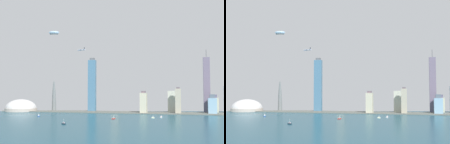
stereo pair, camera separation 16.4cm
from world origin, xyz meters
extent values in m
plane|color=navy|center=(0.00, 0.00, 0.00)|extent=(6000.00, 6000.00, 0.00)
cube|color=#62665E|center=(0.00, 458.42, 1.38)|extent=(765.47, 77.19, 2.76)
cylinder|color=slate|center=(-229.16, 476.62, 127.38)|extent=(13.90, 13.90, 254.77)
ellipsoid|color=#97B7D2|center=(-229.16, 476.62, 254.77)|extent=(47.88, 47.88, 15.30)
torus|color=slate|center=(-229.16, 476.62, 249.41)|extent=(43.76, 43.76, 3.06)
cone|color=silver|center=(-229.16, 476.62, 317.69)|extent=(6.95, 6.95, 110.55)
cylinder|color=#B2A599|center=(-330.88, 447.19, 5.20)|extent=(102.99, 102.99, 10.40)
ellipsoid|color=silver|center=(-330.88, 447.19, 10.40)|extent=(97.84, 97.84, 57.21)
cube|color=slate|center=(251.10, 557.56, 85.62)|extent=(20.00, 16.96, 171.25)
cylinder|color=#4C4C51|center=(251.10, 557.56, 183.23)|extent=(1.60, 1.60, 23.97)
cube|color=#BDA994|center=(-40.25, 543.94, 88.63)|extent=(24.22, 26.08, 177.25)
cube|color=teal|center=(-101.63, 482.10, 81.89)|extent=(24.22, 13.67, 163.78)
cube|color=#595A5E|center=(-101.63, 482.10, 167.29)|extent=(14.53, 8.20, 7.02)
cube|color=beige|center=(146.67, 488.29, 32.90)|extent=(21.99, 26.53, 65.80)
cube|color=#85AEC8|center=(260.06, 455.24, 22.61)|extent=(23.51, 23.42, 45.22)
cube|color=#515D69|center=(260.06, 455.24, 50.48)|extent=(14.11, 14.05, 10.53)
cube|color=#B7BB9F|center=(270.14, 520.45, 22.46)|extent=(23.56, 24.46, 44.93)
cube|color=#4E4D67|center=(270.14, 520.45, 49.74)|extent=(14.14, 14.67, 9.62)
cube|color=#A9A28C|center=(167.05, 443.73, 35.90)|extent=(15.90, 12.09, 71.80)
cube|color=#5E5259|center=(167.05, 443.73, 74.00)|extent=(9.54, 7.25, 4.41)
cube|color=slate|center=(150.26, 526.77, 23.17)|extent=(25.28, 23.10, 46.33)
cube|color=#4E4D67|center=(150.26, 526.77, 52.08)|extent=(15.17, 13.86, 11.49)
cube|color=beige|center=(69.16, 437.99, 29.71)|extent=(19.22, 22.99, 59.41)
cube|color=#61525B|center=(69.16, 437.99, 62.41)|extent=(11.53, 13.80, 6.00)
cube|color=beige|center=(113.17, 293.36, 1.14)|extent=(7.22, 3.95, 2.28)
cube|color=#9B9D9B|center=(113.17, 293.36, 3.38)|extent=(3.32, 2.40, 2.19)
cylinder|color=silver|center=(113.17, 293.36, 6.00)|extent=(0.24, 0.24, 3.06)
cube|color=white|center=(130.68, 315.83, 0.75)|extent=(4.24, 12.93, 1.51)
cube|color=silver|center=(130.68, 315.83, 2.67)|extent=(2.69, 5.76, 2.34)
cube|color=red|center=(27.38, 245.77, 0.77)|extent=(6.77, 12.35, 1.53)
cube|color=#A2A4AC|center=(27.38, 245.77, 2.56)|extent=(3.87, 5.70, 2.07)
cylinder|color=silver|center=(27.38, 245.77, 6.91)|extent=(0.24, 0.24, 6.63)
cube|color=#12222E|center=(-38.36, 108.99, 0.94)|extent=(8.90, 5.70, 1.88)
cube|color=#9E95A0|center=(-38.36, 108.99, 3.09)|extent=(4.18, 3.16, 2.43)
cylinder|color=silver|center=(-38.36, 108.99, 7.50)|extent=(0.24, 0.24, 6.39)
cube|color=#25478D|center=(-174.87, 267.99, 1.19)|extent=(9.83, 13.25, 2.38)
cube|color=silver|center=(-174.87, 267.99, 3.59)|extent=(5.46, 6.39, 2.42)
cylinder|color=silver|center=(-174.87, 267.99, 8.17)|extent=(0.24, 0.24, 6.73)
cylinder|color=silver|center=(-96.76, 366.98, 181.12)|extent=(25.92, 12.64, 2.97)
sphere|color=silver|center=(-109.18, 371.91, 181.12)|extent=(2.97, 2.97, 2.97)
cube|color=silver|center=(-96.76, 366.98, 182.45)|extent=(12.59, 24.52, 0.50)
cube|color=silver|center=(-86.34, 362.83, 181.56)|extent=(5.58, 9.05, 0.40)
cube|color=#2D333D|center=(-86.34, 362.83, 185.10)|extent=(2.54, 1.40, 5.00)
camera|label=1|loc=(201.30, -452.69, 63.30)|focal=49.51mm
camera|label=2|loc=(201.46, -452.65, 63.30)|focal=49.51mm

